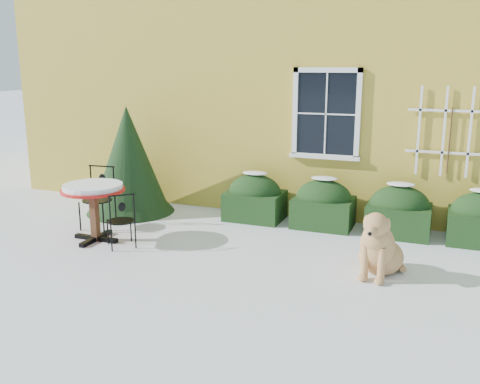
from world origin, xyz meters
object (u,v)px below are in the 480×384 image
at_px(evergreen_shrub, 129,170).
at_px(patio_chair_near, 121,220).
at_px(bistro_table, 93,194).
at_px(dog, 379,249).
at_px(patio_chair_far, 98,198).

relative_size(evergreen_shrub, patio_chair_near, 2.31).
xyz_separation_m(bistro_table, dog, (4.54, 0.14, -0.40)).
distance_m(evergreen_shrub, patio_chair_near, 2.15).
relative_size(patio_chair_near, patio_chair_far, 0.82).
distance_m(evergreen_shrub, dog, 5.23).
xyz_separation_m(bistro_table, patio_chair_far, (-0.38, 0.65, -0.25)).
bearing_deg(patio_chair_far, bistro_table, -66.04).
height_order(bistro_table, dog, bistro_table).
bearing_deg(evergreen_shrub, bistro_table, -76.27).
bearing_deg(bistro_table, patio_chair_near, -11.69).
distance_m(bistro_table, dog, 4.56).
distance_m(evergreen_shrub, patio_chair_far, 1.12).
bearing_deg(bistro_table, patio_chair_far, 120.54).
xyz_separation_m(evergreen_shrub, dog, (4.97, -1.59, -0.44)).
bearing_deg(evergreen_shrub, patio_chair_far, -87.85).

